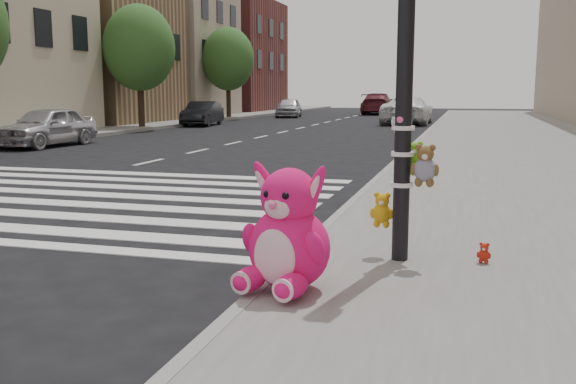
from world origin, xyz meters
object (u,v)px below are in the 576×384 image
at_px(red_teddy, 484,253).
at_px(car_white_near, 407,110).
at_px(pink_bunny, 287,238).
at_px(car_dark_far, 202,114).
at_px(signal_pole, 406,87).
at_px(car_silver_far, 47,126).

bearing_deg(red_teddy, car_white_near, 106.53).
distance_m(pink_bunny, car_dark_far, 27.67).
relative_size(signal_pole, car_silver_far, 1.06).
relative_size(signal_pole, car_dark_far, 1.08).
distance_m(pink_bunny, car_silver_far, 17.16).
bearing_deg(pink_bunny, car_silver_far, 147.03).
relative_size(red_teddy, car_white_near, 0.04).
height_order(pink_bunny, car_dark_far, pink_bunny).
xyz_separation_m(car_silver_far, car_dark_far, (0.00, 12.47, -0.03)).
xyz_separation_m(signal_pole, car_silver_far, (-12.42, 11.41, -1.18)).
height_order(car_dark_far, car_white_near, car_white_near).
distance_m(signal_pole, pink_bunny, 1.94).
relative_size(pink_bunny, red_teddy, 5.36).
bearing_deg(car_silver_far, car_dark_far, 92.51).
height_order(signal_pole, car_silver_far, signal_pole).
distance_m(pink_bunny, car_white_near, 29.60).
xyz_separation_m(signal_pole, pink_bunny, (-0.82, -1.24, -1.24)).
bearing_deg(car_white_near, pink_bunny, 93.79).
bearing_deg(signal_pole, car_silver_far, 137.42).
bearing_deg(signal_pole, red_teddy, 5.00).
xyz_separation_m(red_teddy, car_dark_far, (-13.20, 23.81, 0.37)).
distance_m(red_teddy, car_silver_far, 17.41).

